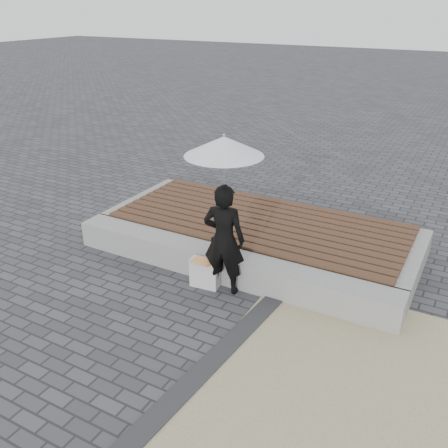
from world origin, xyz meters
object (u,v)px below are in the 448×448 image
at_px(woman, 224,240).
at_px(handbag, 222,245).
at_px(seating_ledge, 224,265).
at_px(parasol, 224,146).
at_px(canvas_tote, 205,273).

xyz_separation_m(woman, handbag, (-0.20, 0.30, -0.27)).
distance_m(seating_ledge, handbag, 0.31).
xyz_separation_m(parasol, canvas_tote, (-0.28, -0.05, -1.83)).
xyz_separation_m(parasol, handbag, (-0.20, 0.30, -1.54)).
distance_m(woman, parasol, 1.27).
relative_size(woman, canvas_tote, 3.68).
bearing_deg(seating_ledge, canvas_tote, -107.94).
height_order(parasol, handbag, parasol).
relative_size(seating_ledge, canvas_tote, 11.88).
distance_m(handbag, canvas_tote, 0.46).
relative_size(parasol, handbag, 4.33).
height_order(seating_ledge, parasol, parasol).
height_order(handbag, canvas_tote, handbag).
bearing_deg(woman, canvas_tote, -0.96).
distance_m(woman, canvas_tote, 0.63).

